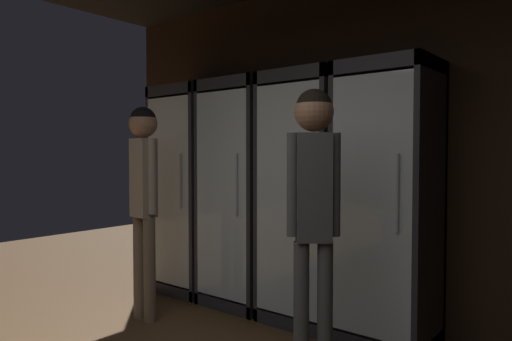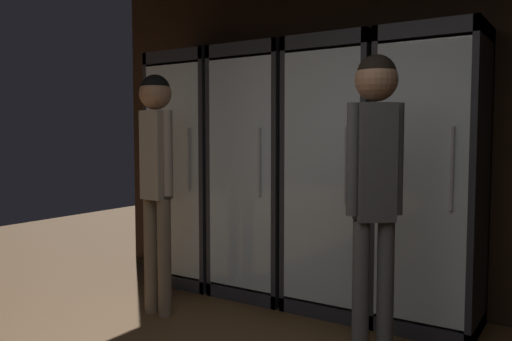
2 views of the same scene
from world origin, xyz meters
The scene contains 7 objects.
wall_back centered at (0.00, 3.03, 1.40)m, with size 6.00×0.06×2.80m, color black.
cooler_far_left centered at (-1.96, 2.74, 0.98)m, with size 0.64×0.58×1.99m.
cooler_left centered at (-1.28, 2.74, 0.96)m, with size 0.64×0.58×1.99m.
cooler_center centered at (-0.60, 2.75, 0.97)m, with size 0.64×0.58×1.99m.
cooler_right centered at (0.07, 2.74, 0.97)m, with size 0.64×0.58×1.99m.
shopper_near centered at (-1.63, 1.90, 1.11)m, with size 0.29×0.23×1.71m.
shopper_far centered at (-0.01, 1.85, 1.13)m, with size 0.25×0.23×1.71m.
Camera 1 is at (1.44, -0.45, 1.34)m, focal length 32.99 mm.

